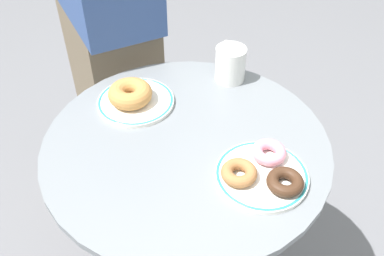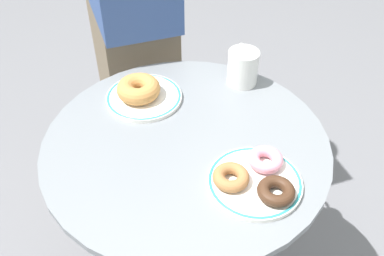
{
  "view_description": "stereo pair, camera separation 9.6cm",
  "coord_description": "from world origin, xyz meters",
  "views": [
    {
      "loc": [
        0.53,
        -0.47,
        1.43
      ],
      "look_at": [
        0.01,
        0.01,
        0.79
      ],
      "focal_mm": 39.85,
      "sensor_mm": 36.0,
      "label": 1
    },
    {
      "loc": [
        0.59,
        -0.4,
        1.43
      ],
      "look_at": [
        0.01,
        0.01,
        0.79
      ],
      "focal_mm": 39.85,
      "sensor_mm": 36.0,
      "label": 2
    }
  ],
  "objects": [
    {
      "name": "cafe_table",
      "position": [
        0.0,
        0.0,
        0.5
      ],
      "size": [
        0.66,
        0.66,
        0.75
      ],
      "color": "slate",
      "rests_on": "ground"
    },
    {
      "name": "plate_left",
      "position": [
        -0.19,
        -0.0,
        0.76
      ],
      "size": [
        0.19,
        0.19,
        0.01
      ],
      "color": "white",
      "rests_on": "cafe_table"
    },
    {
      "name": "plate_right",
      "position": [
        0.19,
        0.04,
        0.76
      ],
      "size": [
        0.2,
        0.2,
        0.01
      ],
      "color": "white",
      "rests_on": "cafe_table"
    },
    {
      "name": "donut_old_fashioned",
      "position": [
        -0.19,
        -0.01,
        0.78
      ],
      "size": [
        0.15,
        0.15,
        0.04
      ],
      "primitive_type": "torus",
      "rotation": [
        0.0,
        0.0,
        0.49
      ],
      "color": "#BC7F42",
      "rests_on": "plate_left"
    },
    {
      "name": "donut_chocolate",
      "position": [
        0.24,
        0.05,
        0.77
      ],
      "size": [
        0.1,
        0.1,
        0.03
      ],
      "primitive_type": "torus",
      "rotation": [
        0.0,
        0.0,
        2.02
      ],
      "color": "#422819",
      "rests_on": "plate_right"
    },
    {
      "name": "donut_pink_frosted",
      "position": [
        0.17,
        0.09,
        0.77
      ],
      "size": [
        0.1,
        0.1,
        0.03
      ],
      "primitive_type": "torus",
      "rotation": [
        0.0,
        0.0,
        0.37
      ],
      "color": "pink",
      "rests_on": "plate_right"
    },
    {
      "name": "donut_cinnamon",
      "position": [
        0.16,
        -0.0,
        0.77
      ],
      "size": [
        0.08,
        0.08,
        0.03
      ],
      "primitive_type": "torus",
      "rotation": [
        0.0,
        0.0,
        3.23
      ],
      "color": "#A36B3D",
      "rests_on": "plate_right"
    },
    {
      "name": "coffee_mug",
      "position": [
        -0.1,
        0.25,
        0.8
      ],
      "size": [
        0.11,
        0.09,
        0.09
      ],
      "color": "white",
      "rests_on": "cafe_table"
    },
    {
      "name": "person_figure",
      "position": [
        -0.53,
        0.15,
        0.78
      ],
      "size": [
        0.49,
        0.33,
        1.59
      ],
      "color": "brown",
      "rests_on": "ground"
    }
  ]
}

